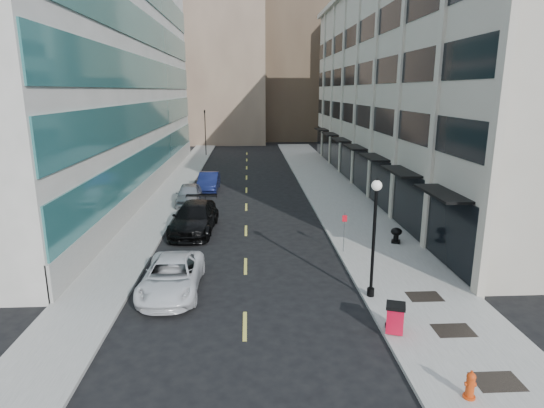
{
  "coord_description": "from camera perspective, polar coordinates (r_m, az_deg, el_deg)",
  "views": [
    {
      "loc": [
        0.21,
        -13.54,
        8.65
      ],
      "look_at": [
        1.51,
        11.16,
        2.44
      ],
      "focal_mm": 30.0,
      "sensor_mm": 36.0,
      "label": 1
    }
  ],
  "objects": [
    {
      "name": "building_right",
      "position": [
        43.85,
        20.02,
        13.73
      ],
      "size": [
        15.3,
        46.5,
        18.25
      ],
      "color": "beige",
      "rests_on": "ground"
    },
    {
      "name": "building_left",
      "position": [
        43.66,
        -25.6,
        14.54
      ],
      "size": [
        16.14,
        46.0,
        20.0
      ],
      "color": "silver",
      "rests_on": "ground"
    },
    {
      "name": "ground",
      "position": [
        16.07,
        -3.47,
        -18.49
      ],
      "size": [
        160.0,
        160.0,
        0.0
      ],
      "primitive_type": "plane",
      "color": "black",
      "rests_on": "ground"
    },
    {
      "name": "skyline_stone",
      "position": [
        81.51,
        9.94,
        14.85
      ],
      "size": [
        10.0,
        14.0,
        20.0
      ],
      "primitive_type": "cube",
      "color": "beige",
      "rests_on": "ground"
    },
    {
      "name": "sidewalk_right",
      "position": [
        35.38,
        8.98,
        -0.1
      ],
      "size": [
        5.0,
        80.0,
        0.15
      ],
      "primitive_type": "cube",
      "color": "gray",
      "rests_on": "ground"
    },
    {
      "name": "lamppost",
      "position": [
        19.08,
        12.71,
        -2.98
      ],
      "size": [
        0.43,
        0.43,
        5.12
      ],
      "color": "black",
      "rests_on": "sidewalk_right"
    },
    {
      "name": "road_centerline",
      "position": [
        31.74,
        -3.27,
        -1.72
      ],
      "size": [
        0.15,
        68.2,
        0.01
      ],
      "color": "#D8CC4C",
      "rests_on": "ground"
    },
    {
      "name": "trash_bin",
      "position": [
        17.35,
        15.19,
        -13.55
      ],
      "size": [
        0.85,
        0.85,
        1.09
      ],
      "rotation": [
        0.0,
        0.0,
        -0.33
      ],
      "color": "red",
      "rests_on": "sidewalk_right"
    },
    {
      "name": "fire_hydrant",
      "position": [
        14.9,
        23.63,
        -20.07
      ],
      "size": [
        0.35,
        0.35,
        0.86
      ],
      "rotation": [
        0.0,
        0.0,
        -0.2
      ],
      "color": "#E24210",
      "rests_on": "sidewalk_right"
    },
    {
      "name": "grate_far",
      "position": [
        20.67,
        18.59,
        -10.94
      ],
      "size": [
        1.4,
        1.0,
        0.01
      ],
      "primitive_type": "cube",
      "color": "black",
      "rests_on": "sidewalk_right"
    },
    {
      "name": "sign_post",
      "position": [
        24.62,
        9.07,
        -2.79
      ],
      "size": [
        0.26,
        0.06,
        2.18
      ],
      "rotation": [
        0.0,
        0.0,
        0.04
      ],
      "color": "slate",
      "rests_on": "sidewalk_right"
    },
    {
      "name": "skyline_brown",
      "position": [
        86.3,
        2.33,
        19.64
      ],
      "size": [
        12.0,
        16.0,
        34.0
      ],
      "primitive_type": "cube",
      "color": "brown",
      "rests_on": "ground"
    },
    {
      "name": "car_silver_sedan",
      "position": [
        35.7,
        -10.36,
        1.17
      ],
      "size": [
        2.11,
        4.79,
        1.61
      ],
      "primitive_type": "imported",
      "rotation": [
        0.0,
        0.0,
        0.05
      ],
      "color": "gray",
      "rests_on": "ground"
    },
    {
      "name": "car_black_pickup",
      "position": [
        28.81,
        -9.69,
        -1.72
      ],
      "size": [
        2.88,
        6.3,
        1.79
      ],
      "primitive_type": "imported",
      "rotation": [
        0.0,
        0.0,
        -0.06
      ],
      "color": "black",
      "rests_on": "ground"
    },
    {
      "name": "skyline_tan_near",
      "position": [
        81.82,
        -6.24,
        17.77
      ],
      "size": [
        14.0,
        18.0,
        28.0
      ],
      "primitive_type": "cube",
      "color": "#9C8166",
      "rests_on": "ground"
    },
    {
      "name": "car_white_van",
      "position": [
        20.58,
        -12.46,
        -8.86
      ],
      "size": [
        2.45,
        5.3,
        1.47
      ],
      "primitive_type": "imported",
      "rotation": [
        0.0,
        0.0,
        -0.0
      ],
      "color": "white",
      "rests_on": "ground"
    },
    {
      "name": "grate_near",
      "position": [
        16.12,
        26.44,
        -19.33
      ],
      "size": [
        1.4,
        1.0,
        0.01
      ],
      "primitive_type": "cube",
      "color": "black",
      "rests_on": "sidewalk_right"
    },
    {
      "name": "car_blue_sedan",
      "position": [
        40.56,
        -7.94,
        2.8
      ],
      "size": [
        1.75,
        4.84,
        1.59
      ],
      "primitive_type": "imported",
      "rotation": [
        0.0,
        0.0,
        -0.01
      ],
      "color": "#131B49",
      "rests_on": "ground"
    },
    {
      "name": "sidewalk_left",
      "position": [
        35.26,
        -13.88,
        -0.39
      ],
      "size": [
        3.0,
        80.0,
        0.15
      ],
      "primitive_type": "cube",
      "color": "gray",
      "rests_on": "ground"
    },
    {
      "name": "grate_mid",
      "position": [
        18.39,
        21.82,
        -14.51
      ],
      "size": [
        1.4,
        1.0,
        0.01
      ],
      "primitive_type": "cube",
      "color": "black",
      "rests_on": "sidewalk_right"
    },
    {
      "name": "skyline_tan_far",
      "position": [
        92.67,
        -12.26,
        15.25
      ],
      "size": [
        12.0,
        14.0,
        22.0
      ],
      "primitive_type": "cube",
      "color": "#9C8166",
      "rests_on": "ground"
    },
    {
      "name": "traffic_signal",
      "position": [
        61.87,
        -8.46,
        11.24
      ],
      "size": [
        0.66,
        0.66,
        6.98
      ],
      "color": "black",
      "rests_on": "ground"
    },
    {
      "name": "urn_planter",
      "position": [
        26.92,
        15.33,
        -3.61
      ],
      "size": [
        0.64,
        0.64,
        0.89
      ],
      "rotation": [
        0.0,
        0.0,
        -0.39
      ],
      "color": "black",
      "rests_on": "sidewalk_right"
    }
  ]
}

